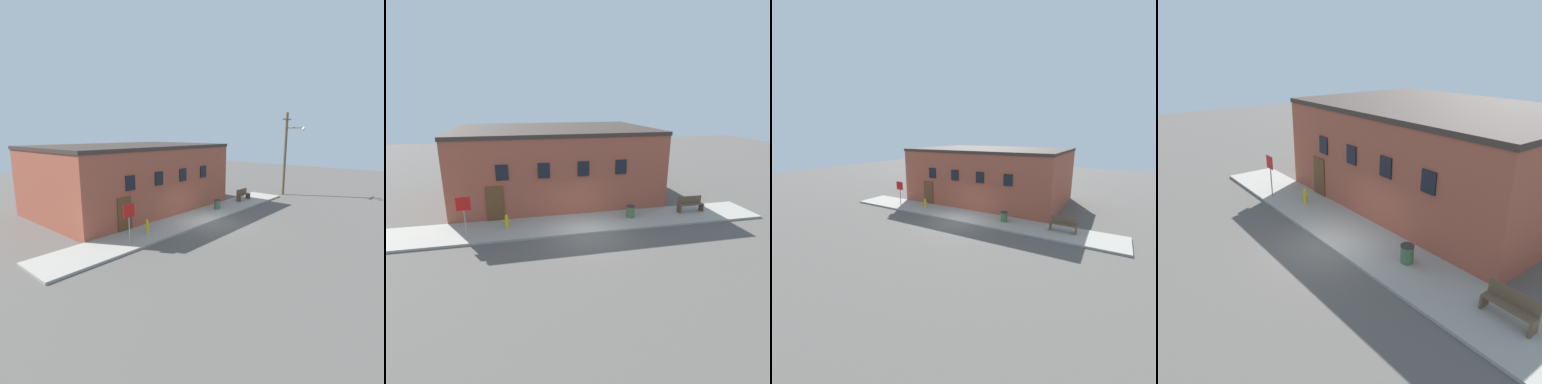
# 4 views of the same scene
# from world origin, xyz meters

# --- Properties ---
(ground_plane) EXTENTS (80.00, 80.00, 0.00)m
(ground_plane) POSITION_xyz_m (0.00, 0.00, 0.00)
(ground_plane) COLOR #56514C
(sidewalk) EXTENTS (22.09, 2.88, 0.13)m
(sidewalk) POSITION_xyz_m (0.00, 1.44, 0.06)
(sidewalk) COLOR #9E998E
(sidewalk) RESTS_ON ground
(brick_building) EXTENTS (13.79, 9.43, 5.09)m
(brick_building) POSITION_xyz_m (-0.79, 7.53, 2.55)
(brick_building) COLOR #9E4C38
(brick_building) RESTS_ON ground
(fire_hydrant) EXTENTS (0.39, 0.19, 0.80)m
(fire_hydrant) POSITION_xyz_m (-4.27, 1.56, 0.53)
(fire_hydrant) COLOR gold
(fire_hydrant) RESTS_ON sidewalk
(stop_sign) EXTENTS (0.71, 0.06, 2.25)m
(stop_sign) POSITION_xyz_m (-6.29, 0.64, 1.71)
(stop_sign) COLOR gray
(stop_sign) RESTS_ON sidewalk
(bench) EXTENTS (1.66, 0.44, 0.97)m
(bench) POSITION_xyz_m (7.18, 1.76, 0.61)
(bench) COLOR brown
(bench) RESTS_ON sidewalk
(trash_bin) EXTENTS (0.52, 0.52, 0.73)m
(trash_bin) POSITION_xyz_m (3.08, 1.62, 0.49)
(trash_bin) COLOR #426642
(trash_bin) RESTS_ON sidewalk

